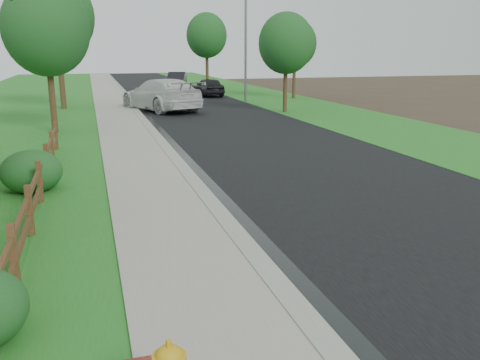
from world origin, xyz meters
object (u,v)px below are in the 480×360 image
object	(u,v)px
streetlight	(243,34)
dark_car_mid	(209,87)
ranch_fence	(35,193)
white_suv	(161,95)

from	to	relation	value
streetlight	dark_car_mid	bearing A→B (deg)	105.04
ranch_fence	white_suv	xyz separation A→B (m)	(5.60, 20.29, 0.38)
white_suv	streetlight	distance (m)	8.51
white_suv	streetlight	bearing A→B (deg)	-169.76
white_suv	ranch_fence	bearing A→B (deg)	53.94
ranch_fence	white_suv	world-z (taller)	white_suv
white_suv	streetlight	size ratio (longest dim) A/B	0.80
ranch_fence	streetlight	xyz separation A→B (m)	(12.14, 24.20, 4.17)
dark_car_mid	streetlight	bearing A→B (deg)	102.61
ranch_fence	dark_car_mid	distance (m)	31.30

